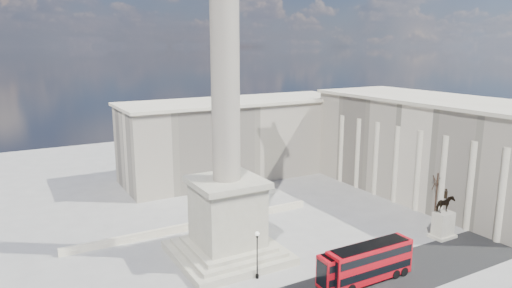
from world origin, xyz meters
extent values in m
plane|color=#9F9E97|center=(0.00, 0.00, 0.00)|extent=(180.00, 180.00, 0.00)
cube|color=#BDB79D|center=(0.00, 5.00, 0.50)|extent=(14.00, 14.00, 1.00)
cube|color=#BDB79D|center=(0.00, 5.00, 1.25)|extent=(12.00, 12.00, 0.50)
cube|color=#BDB79D|center=(0.00, 5.00, 1.75)|extent=(10.00, 10.00, 0.50)
cube|color=#BDB79D|center=(0.00, 5.00, 6.00)|extent=(8.00, 8.00, 8.00)
cube|color=#BDB79D|center=(0.00, 5.00, 10.40)|extent=(9.00, 9.00, 0.80)
cylinder|color=#A49988|center=(0.00, 5.00, 27.80)|extent=(3.60, 3.60, 34.00)
cube|color=beige|center=(0.00, 16.00, 0.55)|extent=(40.00, 0.60, 1.10)
cube|color=beige|center=(45.00, 10.00, 9.00)|extent=(18.00, 45.00, 18.00)
cube|color=beige|center=(45.00, 10.00, 18.30)|extent=(19.00, 46.00, 0.60)
cube|color=beige|center=(20.00, 40.00, 8.00)|extent=(50.00, 16.00, 16.00)
cube|color=beige|center=(20.00, 40.00, 16.30)|extent=(51.00, 17.00, 0.60)
cube|color=red|center=(10.41, -9.02, 2.25)|extent=(10.53, 2.87, 3.84)
cube|color=black|center=(10.41, -9.02, 1.56)|extent=(10.12, 2.91, 0.85)
cube|color=black|center=(10.41, -9.02, 3.27)|extent=(10.12, 2.91, 0.85)
cube|color=black|center=(10.41, -9.02, 4.20)|extent=(9.48, 2.58, 0.06)
cylinder|color=black|center=(6.97, -8.86, 0.52)|extent=(1.16, 2.54, 1.04)
cylinder|color=black|center=(13.32, -9.16, 0.52)|extent=(1.16, 2.54, 1.04)
cylinder|color=black|center=(14.57, -9.22, 0.52)|extent=(1.16, 2.54, 1.04)
cube|color=red|center=(11.90, -9.41, 2.48)|extent=(11.50, 2.71, 4.23)
cube|color=black|center=(11.90, -9.41, 1.72)|extent=(11.04, 2.76, 0.94)
cube|color=black|center=(11.90, -9.41, 3.60)|extent=(11.04, 2.76, 0.94)
cube|color=black|center=(11.90, -9.41, 4.62)|extent=(10.35, 2.44, 0.06)
cylinder|color=black|center=(8.11, -9.38, 0.57)|extent=(1.17, 2.74, 1.15)
cylinder|color=black|center=(15.11, -9.44, 0.57)|extent=(1.17, 2.74, 1.15)
cylinder|color=black|center=(16.49, -9.45, 0.57)|extent=(1.17, 2.74, 1.15)
cylinder|color=black|center=(39.32, -9.27, 0.61)|extent=(1.47, 2.98, 1.22)
cylinder|color=black|center=(0.47, -2.24, 0.23)|extent=(0.41, 0.41, 0.46)
cylinder|color=black|center=(0.47, -2.24, 2.78)|extent=(0.15, 0.15, 5.57)
cylinder|color=black|center=(0.47, -2.24, 5.47)|extent=(0.28, 0.28, 0.28)
sphere|color=silver|center=(0.47, -2.24, 5.80)|extent=(0.52, 0.52, 0.52)
cube|color=beige|center=(30.43, -5.08, 0.22)|extent=(3.55, 2.66, 0.44)
cube|color=beige|center=(30.43, -5.08, 1.95)|extent=(2.84, 1.95, 3.91)
imported|color=black|center=(30.43, -5.08, 5.10)|extent=(2.88, 1.39, 2.40)
cylinder|color=black|center=(30.43, -5.08, 6.60)|extent=(0.44, 0.44, 1.07)
sphere|color=black|center=(30.43, -5.08, 7.35)|extent=(0.32, 0.32, 0.32)
cylinder|color=#332319|center=(36.04, 0.88, 3.82)|extent=(0.31, 0.31, 7.64)
cylinder|color=#332319|center=(38.64, 7.46, 3.33)|extent=(0.31, 0.31, 6.66)
cylinder|color=#332319|center=(41.65, 9.78, 3.84)|extent=(0.33, 0.33, 7.67)
imported|color=black|center=(21.15, -6.50, 0.86)|extent=(0.65, 0.45, 1.71)
imported|color=black|center=(20.36, -6.50, 0.91)|extent=(1.12, 1.11, 1.83)
imported|color=black|center=(12.36, -5.66, 0.75)|extent=(0.85, 0.91, 1.50)
camera|label=1|loc=(-24.74, -46.60, 27.66)|focal=32.00mm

